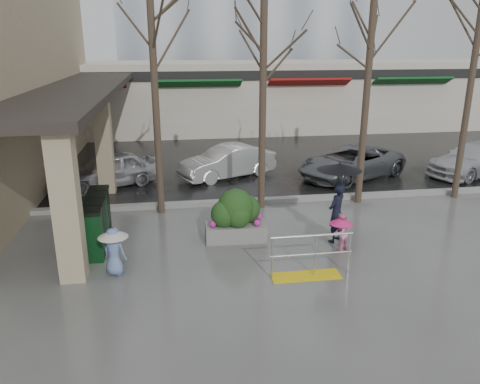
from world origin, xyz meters
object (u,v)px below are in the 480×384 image
object	(u,v)px
child_blue	(114,246)
planter	(236,215)
handrail	(309,261)
car_a	(109,170)
tree_west	(152,43)
tree_mideast	(370,51)
tree_east	(478,33)
woman	(338,195)
tree_midwest	(264,37)
car_d	(475,159)
car_c	(351,162)
child_pink	(341,229)
news_boxes	(97,222)
car_b	(227,162)

from	to	relation	value
child_blue	planter	world-z (taller)	planter
handrail	car_a	distance (m)	9.49
tree_west	tree_mideast	size ratio (longest dim) A/B	1.05
handrail	tree_east	xyz separation A→B (m)	(6.64, 4.80, 5.01)
woman	planter	distance (m)	2.74
tree_midwest	child_blue	xyz separation A→B (m)	(-4.20, -4.03, -4.55)
tree_west	tree_east	world-z (taller)	tree_east
tree_midwest	handrail	bearing A→B (deg)	-88.09
tree_west	car_d	distance (m)	13.45
car_c	woman	bearing A→B (deg)	-51.87
child_pink	news_boxes	size ratio (longest dim) A/B	0.44
tree_midwest	car_d	xyz separation A→B (m)	(9.23, 2.57, -4.60)
woman	tree_mideast	bearing A→B (deg)	-163.44
tree_mideast	car_a	bearing A→B (deg)	159.82
tree_midwest	tree_mideast	bearing A→B (deg)	-0.00
tree_west	car_d	size ratio (longest dim) A/B	1.57
news_boxes	car_b	bearing A→B (deg)	53.40
car_d	handrail	bearing A→B (deg)	-71.37
news_boxes	car_a	size ratio (longest dim) A/B	0.63
woman	child_pink	distance (m)	0.95
handrail	child_blue	distance (m)	4.44
tree_west	child_pink	distance (m)	7.33
tree_west	woman	world-z (taller)	tree_west
tree_midwest	planter	bearing A→B (deg)	-115.89
child_pink	car_b	size ratio (longest dim) A/B	0.27
car_b	child_pink	bearing A→B (deg)	-8.96
car_c	car_d	size ratio (longest dim) A/B	1.04
tree_east	child_pink	distance (m)	8.11
handrail	tree_mideast	world-z (taller)	tree_mideast
news_boxes	car_d	xyz separation A→B (m)	(14.05, 4.84, -0.02)
child_pink	child_blue	size ratio (longest dim) A/B	0.90
tree_east	car_b	distance (m)	9.55
child_pink	child_blue	distance (m)	5.55
woman	child_blue	size ratio (longest dim) A/B	1.93
car_a	news_boxes	bearing A→B (deg)	-20.58
car_d	woman	bearing A→B (deg)	-75.03
tree_midwest	car_c	size ratio (longest dim) A/B	1.54
planter	car_c	size ratio (longest dim) A/B	0.36
planter	news_boxes	size ratio (longest dim) A/B	0.70
handrail	car_b	bearing A→B (deg)	95.45
tree_east	car_d	bearing A→B (deg)	46.56
handrail	tree_west	world-z (taller)	tree_west
child_pink	child_blue	bearing A→B (deg)	-30.54
car_d	tree_west	bearing A→B (deg)	-98.78
handrail	tree_east	distance (m)	9.60
tree_mideast	planter	bearing A→B (deg)	-151.49
woman	planter	xyz separation A→B (m)	(-2.61, 0.55, -0.63)
tree_midwest	car_b	bearing A→B (deg)	100.04
tree_east	child_blue	xyz separation A→B (m)	(-11.00, -4.03, -4.70)
handrail	tree_west	distance (m)	7.52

